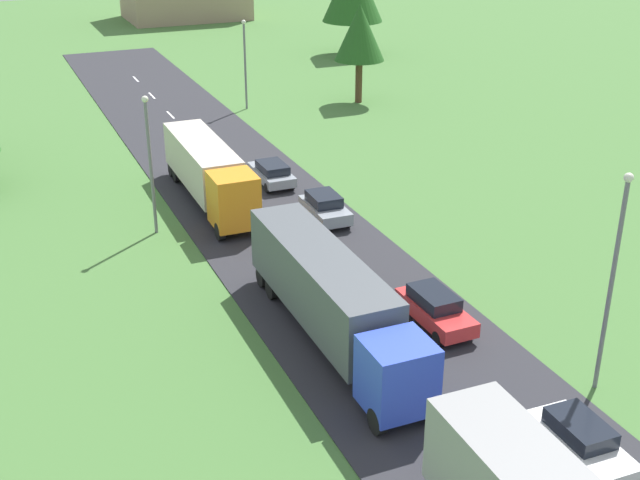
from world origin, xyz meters
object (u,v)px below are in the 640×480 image
car_fourth (325,207)px  lamppost_fourth (245,60)px  car_third (435,308)px  car_second (581,441)px  truck_third (209,171)px  truck_second (330,295)px  lamppost_second (613,274)px  lamppost_third (150,158)px  tree_ash (360,33)px  car_fifth (272,173)px

car_fourth → lamppost_fourth: (3.74, 25.21, 3.30)m
car_third → car_second: bearing=-91.1°
lamppost_fourth → truck_third: bearing=-114.5°
car_second → truck_third: bearing=99.6°
truck_second → car_second: truck_second is taller
truck_third → car_third: (4.99, -18.33, -1.21)m
lamppost_second → car_third: bearing=117.0°
lamppost_second → lamppost_third: size_ratio=1.14×
truck_third → lamppost_fourth: size_ratio=1.69×
car_third → lamppost_fourth: (4.01, 38.10, 3.31)m
car_second → car_third: (0.19, 10.05, 0.01)m
lamppost_second → car_second: bearing=-136.6°
car_fourth → tree_ash: 27.45m
truck_second → lamppost_fourth: lamppost_fourth is taller
car_third → lamppost_fourth: 38.45m
car_fifth → tree_ash: size_ratio=0.51×
car_fourth → lamppost_third: bearing=166.2°
lamppost_third → tree_ash: (22.74, 21.12, 1.58)m
car_fourth → truck_third: bearing=134.1°
truck_second → car_second: 11.78m
car_third → car_fourth: car_fourth is taller
lamppost_second → lamppost_fourth: bearing=89.2°
truck_third → car_fourth: size_ratio=3.15×
car_second → tree_ash: 48.65m
truck_third → tree_ash: size_ratio=1.50×
car_second → car_fifth: 29.88m
truck_third → lamppost_third: lamppost_third is taller
car_second → car_fifth: bearing=90.4°
lamppost_second → tree_ash: bearing=76.5°
tree_ash → truck_second: bearing=-117.4°
lamppost_third → tree_ash: bearing=42.9°
truck_second → lamppost_fourth: size_ratio=1.88×
lamppost_fourth → truck_second: bearing=-103.2°
car_second → tree_ash: tree_ash is taller
truck_third → car_third: 19.04m
truck_second → truck_third: 17.62m
truck_second → car_fifth: truck_second is taller
truck_second → car_second: bearing=-66.9°
car_second → car_fourth: (0.47, 22.94, 0.02)m
car_second → lamppost_fourth: 48.44m
car_fifth → tree_ash: 22.29m
lamppost_third → car_fourth: bearing=-13.8°
truck_third → car_fifth: bearing=18.1°
car_second → car_fourth: car_fourth is taller
car_fifth → tree_ash: (14.11, 16.47, 5.15)m
lamppost_second → car_fourth: bearing=99.1°
truck_third → lamppost_third: 5.63m
truck_third → car_fourth: 7.67m
truck_second → truck_third: bearing=90.7°
truck_third → lamppost_second: lamppost_second is taller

